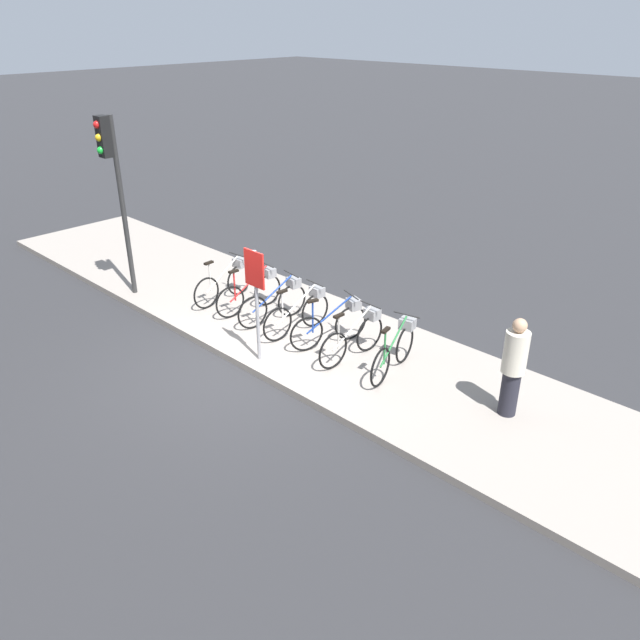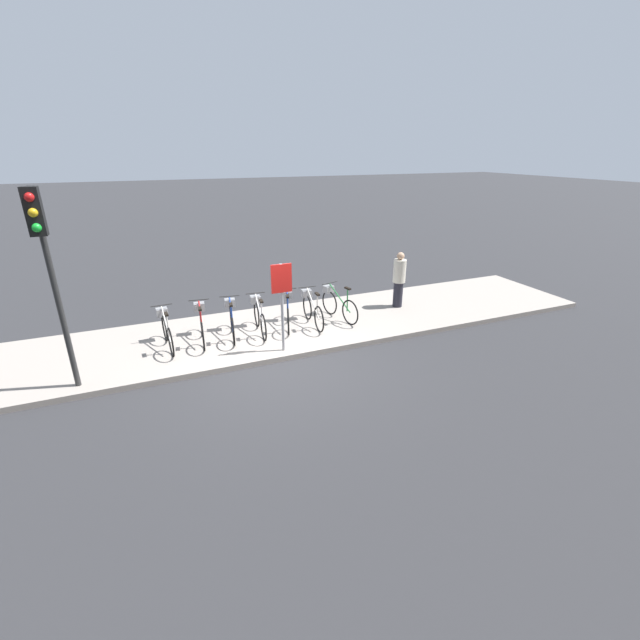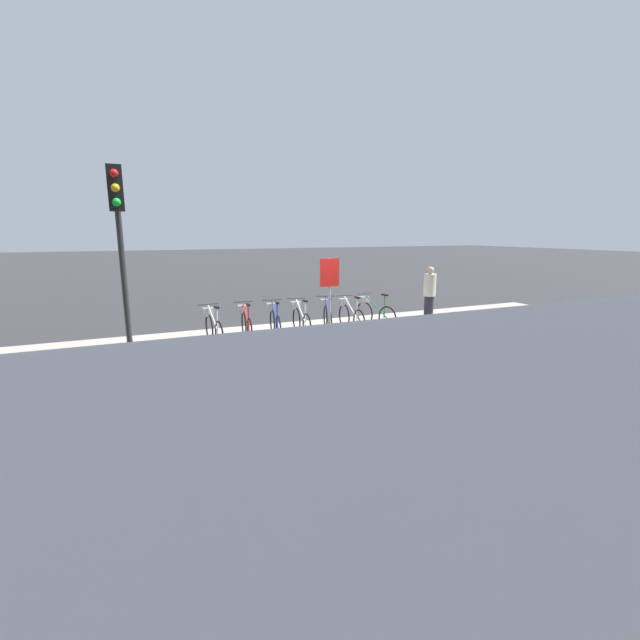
% 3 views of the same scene
% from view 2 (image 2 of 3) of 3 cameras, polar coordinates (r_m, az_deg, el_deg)
% --- Properties ---
extents(ground_plane, '(120.00, 120.00, 0.00)m').
position_cam_2_polar(ground_plane, '(9.16, -5.48, -5.64)').
color(ground_plane, '#2D2D30').
extents(sidewalk, '(17.76, 3.11, 0.12)m').
position_cam_2_polar(sidewalk, '(10.49, -8.05, -1.68)').
color(sidewalk, '#9E9389').
rests_on(sidewalk, ground_plane).
extents(parked_bicycle_0, '(0.46, 1.52, 0.94)m').
position_cam_2_polar(parked_bicycle_0, '(9.96, -19.82, -1.14)').
color(parked_bicycle_0, black).
rests_on(parked_bicycle_0, sidewalk).
extents(parked_bicycle_1, '(0.46, 1.52, 0.94)m').
position_cam_2_polar(parked_bicycle_1, '(10.05, -15.54, -0.40)').
color(parked_bicycle_1, black).
rests_on(parked_bicycle_1, sidewalk).
extents(parked_bicycle_2, '(0.46, 1.51, 0.94)m').
position_cam_2_polar(parked_bicycle_2, '(10.14, -11.70, 0.15)').
color(parked_bicycle_2, black).
rests_on(parked_bicycle_2, sidewalk).
extents(parked_bicycle_3, '(0.46, 1.52, 0.94)m').
position_cam_2_polar(parked_bicycle_3, '(10.25, -8.14, 0.64)').
color(parked_bicycle_3, black).
rests_on(parked_bicycle_3, sidewalk).
extents(parked_bicycle_4, '(0.60, 1.46, 0.94)m').
position_cam_2_polar(parked_bicycle_4, '(10.51, -4.32, 1.35)').
color(parked_bicycle_4, black).
rests_on(parked_bicycle_4, sidewalk).
extents(parked_bicycle_5, '(0.46, 1.52, 0.94)m').
position_cam_2_polar(parked_bicycle_5, '(10.61, -1.12, 1.61)').
color(parked_bicycle_5, black).
rests_on(parked_bicycle_5, sidewalk).
extents(parked_bicycle_6, '(0.49, 1.50, 0.94)m').
position_cam_2_polar(parked_bicycle_6, '(10.98, 2.32, 2.32)').
color(parked_bicycle_6, black).
rests_on(parked_bicycle_6, sidewalk).
extents(pedestrian, '(0.34, 0.34, 1.53)m').
position_cam_2_polar(pedestrian, '(11.90, 10.49, 5.42)').
color(pedestrian, '#23232D').
rests_on(pedestrian, sidewalk).
extents(traffic_light, '(0.24, 0.40, 3.57)m').
position_cam_2_polar(traffic_light, '(8.31, -32.83, 7.78)').
color(traffic_light, '#2D2D2D').
rests_on(traffic_light, sidewalk).
extents(sign_post, '(0.44, 0.07, 1.93)m').
position_cam_2_polar(sign_post, '(8.91, -5.11, 3.63)').
color(sign_post, '#99999E').
rests_on(sign_post, sidewalk).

